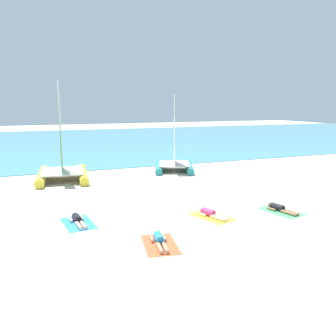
{
  "coord_description": "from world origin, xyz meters",
  "views": [
    {
      "loc": [
        -6.93,
        -11.88,
        4.71
      ],
      "look_at": [
        0.0,
        5.68,
        1.2
      ],
      "focal_mm": 37.14,
      "sensor_mm": 36.0,
      "label": 1
    }
  ],
  "objects": [
    {
      "name": "towel_center_right",
      "position": [
        -0.06,
        0.5,
        0.01
      ],
      "size": [
        1.61,
        2.14,
        0.01
      ],
      "primitive_type": "cube",
      "rotation": [
        0.0,
        0.0,
        0.3
      ],
      "color": "yellow",
      "rests_on": "ground"
    },
    {
      "name": "sunbather_center_left",
      "position": [
        -3.09,
        -1.38,
        0.13
      ],
      "size": [
        0.66,
        1.57,
        0.3
      ],
      "rotation": [
        0.0,
        0.0,
        -0.17
      ],
      "color": "#268CCC",
      "rests_on": "towel_center_left"
    },
    {
      "name": "sailboat_yellow",
      "position": [
        -5.26,
        10.31,
        0.92
      ],
      "size": [
        3.45,
        4.98,
        6.14
      ],
      "rotation": [
        0.0,
        0.0,
        -0.1
      ],
      "color": "yellow",
      "rests_on": "ground"
    },
    {
      "name": "sunbather_center_right",
      "position": [
        -0.08,
        0.57,
        0.13
      ],
      "size": [
        0.83,
        1.54,
        0.3
      ],
      "rotation": [
        0.0,
        0.0,
        0.3
      ],
      "color": "#D83372",
      "rests_on": "towel_center_right"
    },
    {
      "name": "ground_plane",
      "position": [
        0.0,
        10.0,
        0.0
      ],
      "size": [
        120.0,
        120.0,
        0.0
      ],
      "primitive_type": "plane",
      "color": "beige"
    },
    {
      "name": "towel_leftmost",
      "position": [
        -5.41,
        1.73,
        0.01
      ],
      "size": [
        1.3,
        2.01,
        0.01
      ],
      "primitive_type": "cube",
      "rotation": [
        0.0,
        0.0,
        0.11
      ],
      "color": "#338CD8",
      "rests_on": "ground"
    },
    {
      "name": "towel_rightmost",
      "position": [
        3.14,
        0.01,
        0.01
      ],
      "size": [
        1.48,
        2.09,
        0.01
      ],
      "primitive_type": "cube",
      "rotation": [
        0.0,
        0.0,
        0.21
      ],
      "color": "#4CB266",
      "rests_on": "ground"
    },
    {
      "name": "sailboat_teal",
      "position": [
        2.45,
        10.67,
        0.8
      ],
      "size": [
        3.93,
        4.77,
        5.34
      ],
      "rotation": [
        0.0,
        0.0,
        -0.37
      ],
      "color": "teal",
      "rests_on": "ground"
    },
    {
      "name": "sunbather_rightmost",
      "position": [
        3.12,
        0.07,
        0.13
      ],
      "size": [
        0.72,
        1.56,
        0.3
      ],
      "rotation": [
        0.0,
        0.0,
        0.21
      ],
      "color": "black",
      "rests_on": "towel_rightmost"
    },
    {
      "name": "ocean_water",
      "position": [
        0.0,
        32.62,
        0.03
      ],
      "size": [
        120.0,
        40.0,
        0.05
      ],
      "primitive_type": "cube",
      "color": "#4C9EB7",
      "rests_on": "ground"
    },
    {
      "name": "sunbather_leftmost",
      "position": [
        -5.42,
        1.8,
        0.13
      ],
      "size": [
        0.59,
        1.57,
        0.3
      ],
      "rotation": [
        0.0,
        0.0,
        0.11
      ],
      "color": "black",
      "rests_on": "towel_leftmost"
    },
    {
      "name": "towel_center_left",
      "position": [
        -3.1,
        -1.45,
        0.01
      ],
      "size": [
        1.41,
        2.06,
        0.01
      ],
      "primitive_type": "cube",
      "rotation": [
        0.0,
        0.0,
        -0.17
      ],
      "color": "#EA5933",
      "rests_on": "ground"
    }
  ]
}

